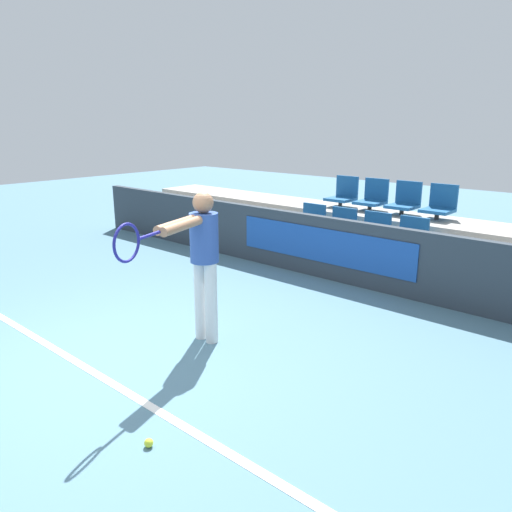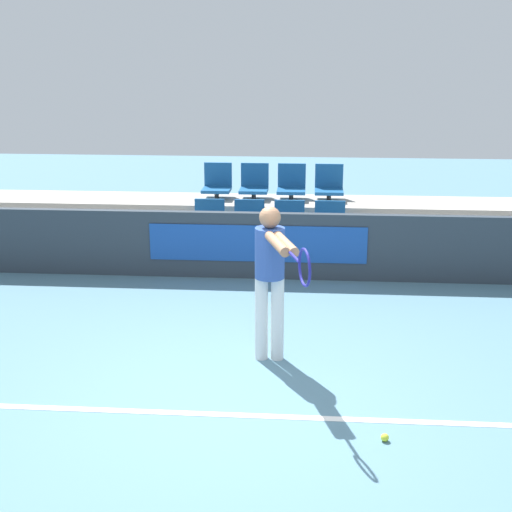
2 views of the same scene
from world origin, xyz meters
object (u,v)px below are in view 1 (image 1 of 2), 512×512
(stadium_chair_2, at_px, (373,234))
(stadium_chair_6, at_px, (405,201))
(stadium_chair_0, at_px, (310,224))
(tennis_player, at_px, (200,254))
(tennis_ball, at_px, (149,443))
(stadium_chair_4, at_px, (343,194))
(stadium_chair_7, at_px, (440,205))
(stadium_chair_5, at_px, (372,198))
(stadium_chair_1, at_px, (340,229))
(stadium_chair_3, at_px, (410,240))

(stadium_chair_2, distance_m, stadium_chair_6, 1.08)
(stadium_chair_0, height_order, tennis_player, tennis_player)
(tennis_player, bearing_deg, tennis_ball, -72.33)
(stadium_chair_2, bearing_deg, stadium_chair_4, 139.32)
(stadium_chair_7, bearing_deg, tennis_player, -98.30)
(tennis_player, distance_m, tennis_ball, 1.98)
(stadium_chair_5, xyz_separation_m, stadium_chair_6, (0.59, 0.00, 0.00))
(stadium_chair_1, bearing_deg, stadium_chair_4, 120.18)
(stadium_chair_3, bearing_deg, stadium_chair_4, 150.18)
(tennis_ball, bearing_deg, stadium_chair_1, 107.26)
(stadium_chair_4, distance_m, tennis_player, 4.59)
(stadium_chair_0, height_order, stadium_chair_2, same)
(stadium_chair_2, xyz_separation_m, stadium_chair_3, (0.59, 0.00, 0.00))
(stadium_chair_3, height_order, tennis_ball, stadium_chair_3)
(stadium_chair_0, relative_size, stadium_chair_2, 1.00)
(stadium_chair_2, bearing_deg, stadium_chair_0, 180.00)
(stadium_chair_0, relative_size, stadium_chair_7, 1.00)
(stadium_chair_0, xyz_separation_m, tennis_player, (1.11, -3.44, 0.37))
(stadium_chair_4, distance_m, stadium_chair_5, 0.59)
(stadium_chair_3, height_order, stadium_chair_4, stadium_chair_4)
(stadium_chair_1, xyz_separation_m, stadium_chair_2, (0.59, 0.00, 0.00))
(stadium_chair_3, distance_m, stadium_chair_5, 1.59)
(stadium_chair_2, distance_m, stadium_chair_7, 1.23)
(stadium_chair_6, distance_m, tennis_ball, 6.04)
(stadium_chair_3, height_order, stadium_chair_5, stadium_chair_5)
(stadium_chair_6, bearing_deg, tennis_ball, -81.01)
(stadium_chair_3, bearing_deg, stadium_chair_2, 180.00)
(stadium_chair_0, relative_size, stadium_chair_4, 1.00)
(stadium_chair_3, distance_m, stadium_chair_6, 1.23)
(stadium_chair_1, height_order, stadium_chair_7, stadium_chair_7)
(stadium_chair_1, height_order, tennis_player, tennis_player)
(stadium_chair_3, bearing_deg, stadium_chair_6, 120.18)
(stadium_chair_2, relative_size, stadium_chair_7, 1.00)
(stadium_chair_0, xyz_separation_m, stadium_chair_3, (1.76, 0.00, 0.00))
(stadium_chair_6, xyz_separation_m, stadium_chair_7, (0.59, 0.00, 0.00))
(stadium_chair_1, bearing_deg, stadium_chair_3, 0.00)
(stadium_chair_2, bearing_deg, stadium_chair_7, 59.82)
(stadium_chair_0, height_order, stadium_chair_5, stadium_chair_5)
(stadium_chair_5, bearing_deg, stadium_chair_2, -59.82)
(stadium_chair_0, xyz_separation_m, tennis_ball, (2.10, -4.89, -0.56))
(stadium_chair_3, xyz_separation_m, stadium_chair_6, (-0.59, 1.01, 0.38))
(stadium_chair_4, bearing_deg, stadium_chair_6, 0.00)
(stadium_chair_5, xyz_separation_m, tennis_ball, (1.52, -5.89, -0.94))
(stadium_chair_4, bearing_deg, tennis_ball, -70.35)
(stadium_chair_2, bearing_deg, stadium_chair_1, 180.00)
(stadium_chair_1, bearing_deg, stadium_chair_6, 59.82)
(stadium_chair_2, height_order, stadium_chair_6, stadium_chair_6)
(stadium_chair_4, xyz_separation_m, stadium_chair_7, (1.76, 0.00, 0.00))
(stadium_chair_2, bearing_deg, tennis_ball, -79.20)
(stadium_chair_5, height_order, stadium_chair_6, same)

